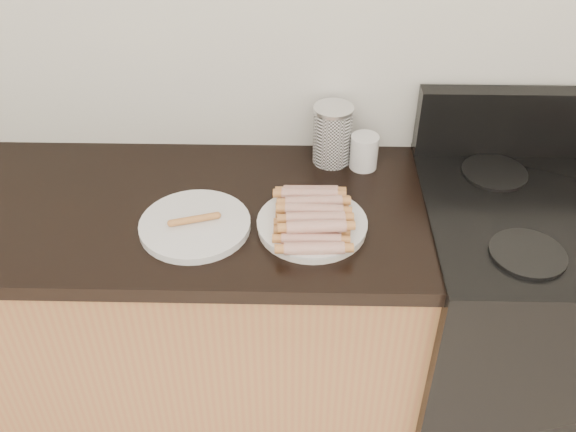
{
  "coord_description": "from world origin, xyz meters",
  "views": [
    {
      "loc": [
        0.07,
        0.36,
        1.92
      ],
      "look_at": [
        0.04,
        1.62,
        0.93
      ],
      "focal_mm": 40.0,
      "sensor_mm": 36.0,
      "label": 1
    }
  ],
  "objects_px": {
    "stove": "(534,332)",
    "mug": "(364,152)",
    "main_plate": "(312,226)",
    "side_plate": "(195,225)",
    "canister": "(332,134)"
  },
  "relations": [
    {
      "from": "side_plate",
      "to": "mug",
      "type": "distance_m",
      "value": 0.53
    },
    {
      "from": "main_plate",
      "to": "mug",
      "type": "distance_m",
      "value": 0.32
    },
    {
      "from": "main_plate",
      "to": "side_plate",
      "type": "xyz_separation_m",
      "value": [
        -0.29,
        -0.01,
        0.0
      ]
    },
    {
      "from": "canister",
      "to": "mug",
      "type": "bearing_deg",
      "value": -17.89
    },
    {
      "from": "stove",
      "to": "mug",
      "type": "distance_m",
      "value": 0.76
    },
    {
      "from": "main_plate",
      "to": "side_plate",
      "type": "height_order",
      "value": "side_plate"
    },
    {
      "from": "main_plate",
      "to": "mug",
      "type": "xyz_separation_m",
      "value": [
        0.15,
        0.28,
        0.04
      ]
    },
    {
      "from": "side_plate",
      "to": "canister",
      "type": "xyz_separation_m",
      "value": [
        0.35,
        0.32,
        0.08
      ]
    },
    {
      "from": "stove",
      "to": "canister",
      "type": "relative_size",
      "value": 5.26
    },
    {
      "from": "stove",
      "to": "mug",
      "type": "xyz_separation_m",
      "value": [
        -0.53,
        0.22,
        0.49
      ]
    },
    {
      "from": "stove",
      "to": "mug",
      "type": "relative_size",
      "value": 9.23
    },
    {
      "from": "stove",
      "to": "canister",
      "type": "height_order",
      "value": "canister"
    },
    {
      "from": "main_plate",
      "to": "side_plate",
      "type": "distance_m",
      "value": 0.29
    },
    {
      "from": "main_plate",
      "to": "mug",
      "type": "relative_size",
      "value": 2.76
    },
    {
      "from": "main_plate",
      "to": "canister",
      "type": "height_order",
      "value": "canister"
    }
  ]
}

